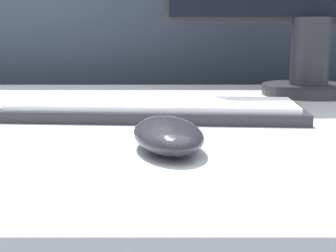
{
  "coord_description": "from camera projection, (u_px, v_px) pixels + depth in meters",
  "views": [
    {
      "loc": [
        0.05,
        -0.67,
        0.84
      ],
      "look_at": [
        0.05,
        -0.15,
        0.73
      ],
      "focal_mm": 50.0,
      "sensor_mm": 36.0,
      "label": 1
    }
  ],
  "objects": [
    {
      "name": "keyboard",
      "position": [
        153.0,
        110.0,
        0.68
      ],
      "size": [
        0.44,
        0.15,
        0.02
      ],
      "rotation": [
        0.0,
        0.0,
        -0.07
      ],
      "color": "#28282D",
      "rests_on": "desk"
    },
    {
      "name": "computer_mouse_near",
      "position": [
        168.0,
        135.0,
        0.49
      ],
      "size": [
        0.1,
        0.14,
        0.03
      ],
      "rotation": [
        0.0,
        0.0,
        0.22
      ],
      "color": "#232328",
      "rests_on": "desk"
    },
    {
      "name": "partition_panel",
      "position": [
        148.0,
        127.0,
        1.24
      ],
      "size": [
        5.0,
        0.03,
        1.17
      ],
      "color": "#333D4C",
      "rests_on": "ground_plane"
    }
  ]
}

